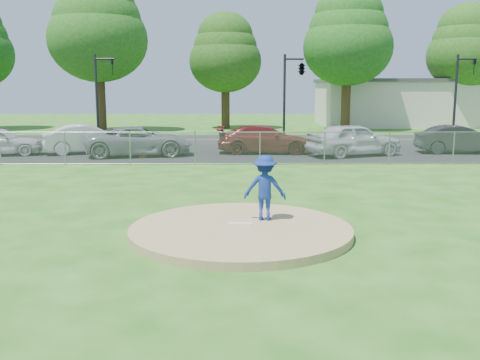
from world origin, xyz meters
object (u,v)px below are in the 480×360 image
Objects in this scene: traffic_signal_left at (100,90)px; pitcher at (265,188)px; traffic_signal_center at (300,70)px; tree_left at (98,27)px; traffic_cone at (143,150)px; commercial_building at (407,102)px; tree_far_right at (467,46)px; parked_car_white at (88,139)px; parked_car_darkred at (265,139)px; traffic_signal_right at (459,90)px; parked_car_charcoal at (460,139)px; tree_right at (348,36)px; parked_car_gray at (139,141)px; parked_car_pearl at (354,139)px; tree_center at (225,52)px.

pitcher is at bearing -66.23° from traffic_signal_left.
pitcher is at bearing -98.93° from traffic_signal_center.
traffic_signal_center is (14.97, -9.00, -3.63)m from tree_left.
commercial_building is at bearing 48.40° from traffic_cone.
traffic_cone is at bearing -69.60° from tree_left.
parked_car_white is at bearing -146.42° from tree_far_right.
parked_car_darkred is at bearing -113.69° from traffic_signal_center.
traffic_signal_right is 1.24× the size of parked_car_charcoal.
parked_car_white is 20.12m from parked_car_charcoal.
parked_car_darkred is at bearing -134.70° from tree_far_right.
tree_right is 33.08m from pitcher.
tree_far_right is at bearing -77.34° from parked_car_white.
tree_right reaches higher than pitcher.
parked_car_darkred is (6.62, 1.06, -0.02)m from parked_car_gray.
traffic_signal_center is 1.00× the size of traffic_signal_right.
traffic_signal_center is at bearing -180.00° from traffic_signal_right.
tree_left is 24.45m from parked_car_pearl.
traffic_signal_center reaches higher than parked_car_gray.
tree_left reaches higher than traffic_signal_left.
traffic_signal_right is 7.60× the size of traffic_cone.
parked_car_gray is (-14.17, -16.81, -6.88)m from tree_right.
traffic_cone is at bearing -140.50° from tree_far_right.
parked_car_charcoal is (17.19, 1.00, -0.01)m from parked_car_gray.
tree_right is at bearing -164.74° from tree_far_right.
tree_left reaches higher than tree_center.
parked_car_white is at bearing -154.88° from traffic_signal_center.
traffic_signal_right is 6.74m from parked_car_charcoal.
parked_car_gray is at bearing 96.95° from parked_car_charcoal.
parked_car_white is 0.86× the size of parked_car_gray.
commercial_building is 25.02m from parked_car_pearl.
parked_car_pearl reaches higher than parked_car_white.
traffic_cone is at bearing -166.74° from parked_car_gray.
tree_far_right is 2.09× the size of parked_car_darkred.
traffic_cone is 3.75m from parked_car_white.
tree_right is 2.12× the size of parked_car_gray.
parked_car_gray is (5.83, -15.81, -7.47)m from tree_left.
tree_far_right is at bearing 39.04° from traffic_signal_center.
tree_center is at bearing -177.27° from tree_far_right.
traffic_cone is (-3.86, -19.50, -6.09)m from tree_center.
traffic_cone is (-20.86, -23.50, -1.78)m from commercial_building.
tree_left is at bearing 103.96° from traffic_signal_left.
parked_car_white is at bearing -138.05° from commercial_building.
tree_center is 14.63m from traffic_signal_left.
tree_right is at bearing -11.31° from tree_center.
parked_car_white is (0.66, -5.66, -2.58)m from traffic_signal_left.
parked_car_gray is at bearing -160.67° from traffic_signal_right.
tree_far_right reaches higher than parked_car_white.
parked_car_darkred is (2.45, -17.74, -5.71)m from tree_center.
traffic_signal_right reaches higher than parked_car_darkred.
parked_car_pearl is at bearing -139.90° from traffic_signal_right.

